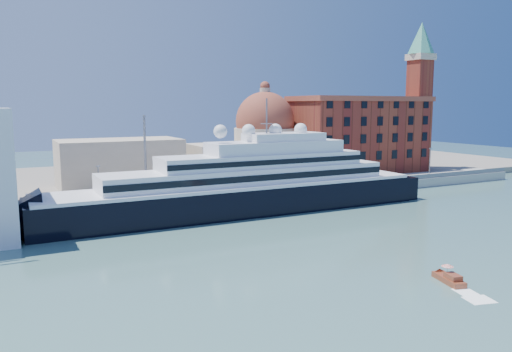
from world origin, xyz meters
TOP-DOWN VIEW (x-y plane):
  - ground at (0.00, 0.00)m, footprint 400.00×400.00m
  - quay at (0.00, 34.00)m, footprint 180.00×10.00m
  - land at (0.00, 75.00)m, footprint 260.00×72.00m
  - quay_fence at (0.00, 29.50)m, footprint 180.00×0.10m
  - superyacht at (-5.45, 23.00)m, footprint 93.70×12.99m
  - water_taxi at (2.83, -27.09)m, footprint 2.95×5.41m
  - warehouse at (52.00, 52.00)m, footprint 43.00×19.00m
  - campanile at (76.00, 52.00)m, footprint 8.40×8.40m
  - church at (6.39, 57.72)m, footprint 66.00×18.00m
  - lamp_posts at (-12.67, 32.27)m, footprint 120.80×2.40m

SIDE VIEW (x-z plane):
  - ground at x=0.00m, z-range 0.00..0.00m
  - water_taxi at x=2.83m, z-range -0.64..1.81m
  - land at x=0.00m, z-range 0.00..2.00m
  - quay at x=0.00m, z-range 0.00..2.50m
  - quay_fence at x=0.00m, z-range 2.50..3.70m
  - superyacht at x=-5.45m, z-range -9.17..18.83m
  - lamp_posts at x=-12.67m, z-range 0.84..18.84m
  - church at x=6.39m, z-range -1.84..23.66m
  - warehouse at x=52.00m, z-range 2.16..25.41m
  - campanile at x=76.00m, z-range 5.26..52.26m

